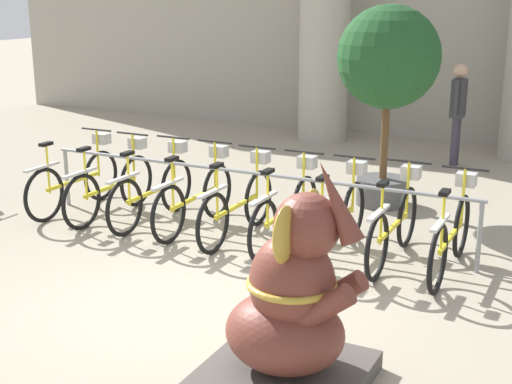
{
  "coord_description": "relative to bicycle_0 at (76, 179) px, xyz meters",
  "views": [
    {
      "loc": [
        3.1,
        -5.06,
        2.73
      ],
      "look_at": [
        0.31,
        0.45,
        1.0
      ],
      "focal_mm": 50.0,
      "sensor_mm": 36.0,
      "label": 1
    }
  ],
  "objects": [
    {
      "name": "person_pedestrian",
      "position": [
        3.88,
        4.66,
        0.59
      ],
      "size": [
        0.22,
        0.47,
        1.66
      ],
      "color": "#383342",
      "rests_on": "ground_plane"
    },
    {
      "name": "bike_rack",
      "position": [
        2.4,
        0.11,
        0.23
      ],
      "size": [
        5.41,
        0.05,
        0.77
      ],
      "color": "gray",
      "rests_on": "ground_plane"
    },
    {
      "name": "bicycle_8",
      "position": [
        4.81,
        -0.01,
        0.0
      ],
      "size": [
        0.48,
        1.77,
        0.99
      ],
      "color": "black",
      "rests_on": "ground_plane"
    },
    {
      "name": "bicycle_3",
      "position": [
        1.8,
        0.02,
        0.0
      ],
      "size": [
        0.48,
        1.77,
        0.99
      ],
      "color": "black",
      "rests_on": "ground_plane"
    },
    {
      "name": "bicycle_4",
      "position": [
        2.4,
        -0.03,
        0.0
      ],
      "size": [
        0.48,
        1.77,
        0.99
      ],
      "color": "black",
      "rests_on": "ground_plane"
    },
    {
      "name": "bicycle_0",
      "position": [
        0.0,
        0.0,
        0.0
      ],
      "size": [
        0.48,
        1.77,
        0.99
      ],
      "color": "black",
      "rests_on": "ground_plane"
    },
    {
      "name": "bicycle_5",
      "position": [
        3.01,
        -0.02,
        0.0
      ],
      "size": [
        0.48,
        1.77,
        0.99
      ],
      "color": "black",
      "rests_on": "ground_plane"
    },
    {
      "name": "bicycle_2",
      "position": [
        1.2,
        0.02,
        0.0
      ],
      "size": [
        0.48,
        1.77,
        0.99
      ],
      "color": "black",
      "rests_on": "ground_plane"
    },
    {
      "name": "bicycle_7",
      "position": [
        4.21,
        0.04,
        0.0
      ],
      "size": [
        0.48,
        1.77,
        0.99
      ],
      "color": "black",
      "rests_on": "ground_plane"
    },
    {
      "name": "bicycle_1",
      "position": [
        0.6,
        -0.02,
        0.0
      ],
      "size": [
        0.48,
        1.77,
        0.99
      ],
      "color": "black",
      "rests_on": "ground_plane"
    },
    {
      "name": "elephant_statue",
      "position": [
        4.26,
        -2.73,
        0.18
      ],
      "size": [
        1.12,
        1.12,
        1.72
      ],
      "color": "#4C4742",
      "rests_on": "ground_plane"
    },
    {
      "name": "bicycle_6",
      "position": [
        3.61,
        -0.02,
        0.0
      ],
      "size": [
        0.48,
        1.77,
        0.99
      ],
      "color": "black",
      "rests_on": "ground_plane"
    },
    {
      "name": "potted_tree",
      "position": [
        3.48,
        2.02,
        1.42
      ],
      "size": [
        1.32,
        1.32,
        2.61
      ],
      "color": "#4C4C4C",
      "rests_on": "ground_plane"
    },
    {
      "name": "ground_plane",
      "position": [
        3.0,
        -1.84,
        -0.41
      ],
      "size": [
        60.0,
        60.0,
        0.0
      ],
      "primitive_type": "plane",
      "color": "#9E937F"
    }
  ]
}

